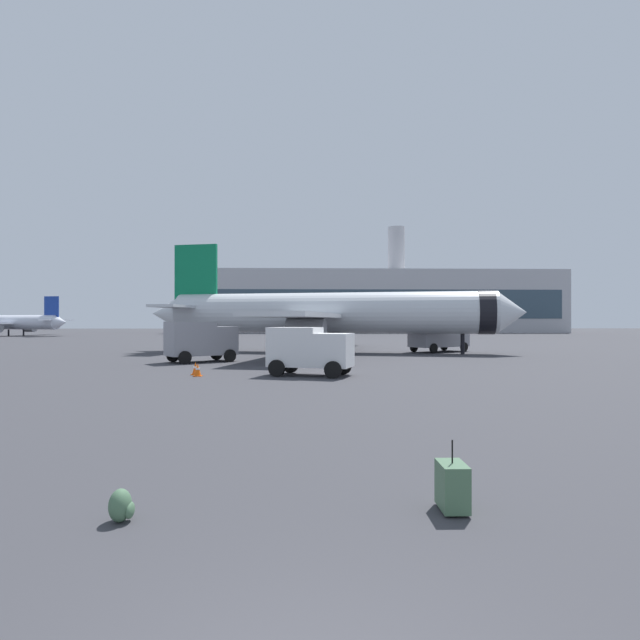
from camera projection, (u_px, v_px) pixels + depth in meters
airplane_at_gate at (328, 313)px, 48.40m from camera, size 35.43×32.23×10.50m
airplane_taxiing at (11, 322)px, 101.45m from camera, size 25.60×23.37×7.68m
service_truck at (201, 340)px, 37.05m from camera, size 5.21×4.50×2.90m
fuel_truck at (438, 333)px, 49.32m from camera, size 6.34×5.27×3.20m
cargo_van at (309, 349)px, 27.80m from camera, size 4.81×3.48×2.60m
safety_cone_near at (198, 370)px, 27.47m from camera, size 0.44×0.44×0.70m
safety_cone_mid at (195, 368)px, 28.29m from camera, size 0.44×0.44×0.70m
rolling_suitcase at (452, 486)px, 7.98m from camera, size 0.41×0.64×1.10m
traveller_backpack at (121, 506)px, 7.55m from camera, size 0.36×0.40×0.48m
terminal_building at (375, 302)px, 136.41m from camera, size 94.38×21.17×27.79m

